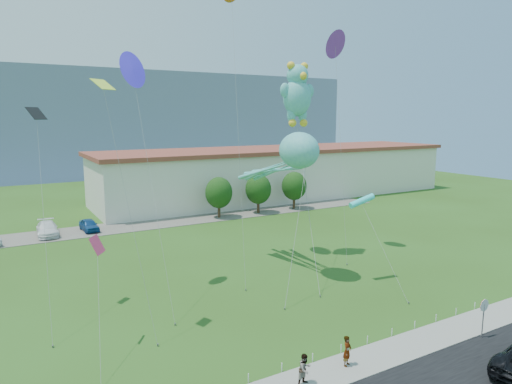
% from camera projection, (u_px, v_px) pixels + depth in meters
% --- Properties ---
extents(ground, '(160.00, 160.00, 0.00)m').
position_uv_depth(ground, '(313.00, 347.00, 26.49)').
color(ground, '#294A14').
rests_on(ground, ground).
extents(sidewalk, '(80.00, 2.50, 0.10)m').
position_uv_depth(sidewalk, '(344.00, 368.00, 24.13)').
color(sidewalk, gray).
rests_on(sidewalk, ground).
extents(parking_strip, '(70.00, 6.00, 0.06)m').
position_uv_depth(parking_strip, '(143.00, 225.00, 56.47)').
color(parking_strip, '#59544C').
rests_on(parking_strip, ground).
extents(hill_ridge, '(160.00, 50.00, 25.00)m').
position_uv_depth(hill_ridge, '(55.00, 120.00, 127.25)').
color(hill_ridge, slate).
rests_on(hill_ridge, ground).
extents(warehouse, '(61.00, 15.00, 8.20)m').
position_uv_depth(warehouse, '(280.00, 172.00, 76.25)').
color(warehouse, beige).
rests_on(warehouse, ground).
extents(stop_sign, '(0.80, 0.07, 2.50)m').
position_uv_depth(stop_sign, '(484.00, 309.00, 27.24)').
color(stop_sign, slate).
rests_on(stop_sign, ground).
extents(rope_fence, '(26.05, 0.05, 0.50)m').
position_uv_depth(rope_fence, '(327.00, 353.00, 25.34)').
color(rope_fence, white).
rests_on(rope_fence, ground).
extents(tree_near, '(3.60, 3.60, 5.47)m').
position_uv_depth(tree_near, '(219.00, 193.00, 59.97)').
color(tree_near, '#3F2B19').
rests_on(tree_near, ground).
extents(tree_mid, '(3.60, 3.60, 5.47)m').
position_uv_depth(tree_mid, '(258.00, 189.00, 62.91)').
color(tree_mid, '#3F2B19').
rests_on(tree_mid, ground).
extents(tree_far, '(3.60, 3.60, 5.47)m').
position_uv_depth(tree_far, '(294.00, 186.00, 65.85)').
color(tree_far, '#3F2B19').
rests_on(tree_far, ground).
extents(pedestrian_left, '(0.72, 0.63, 1.66)m').
position_uv_depth(pedestrian_left, '(347.00, 351.00, 24.22)').
color(pedestrian_left, gray).
rests_on(pedestrian_left, sidewalk).
extents(pedestrian_right, '(0.89, 0.76, 1.59)m').
position_uv_depth(pedestrian_right, '(305.00, 369.00, 22.52)').
color(pedestrian_right, gray).
rests_on(pedestrian_right, sidewalk).
extents(parked_car_white, '(2.35, 5.33, 1.52)m').
position_uv_depth(parked_car_white, '(47.00, 229.00, 51.17)').
color(parked_car_white, white).
rests_on(parked_car_white, parking_strip).
extents(parked_car_blue, '(1.95, 4.16, 1.37)m').
position_uv_depth(parked_car_blue, '(89.00, 225.00, 53.29)').
color(parked_car_blue, navy).
rests_on(parked_car_blue, parking_strip).
extents(octopus_kite, '(5.88, 12.13, 12.06)m').
position_uv_depth(octopus_kite, '(289.00, 159.00, 37.43)').
color(octopus_kite, teal).
rests_on(octopus_kite, ground).
extents(teddy_bear_kite, '(6.19, 10.76, 18.14)m').
position_uv_depth(teddy_bear_kite, '(297.00, 93.00, 41.58)').
color(teddy_bear_kite, teal).
rests_on(teddy_bear_kite, ground).
extents(small_kite_blue, '(1.80, 8.48, 17.33)m').
position_uv_depth(small_kite_blue, '(133.00, 75.00, 33.09)').
color(small_kite_blue, '#3224CD').
rests_on(small_kite_blue, ground).
extents(small_kite_black, '(1.29, 7.01, 13.88)m').
position_uv_depth(small_kite_black, '(38.00, 140.00, 29.46)').
color(small_kite_black, black).
rests_on(small_kite_black, ground).
extents(small_kite_yellow, '(2.37, 3.85, 15.48)m').
position_uv_depth(small_kite_yellow, '(110.00, 118.00, 26.08)').
color(small_kite_yellow, '#BFEA37').
rests_on(small_kite_yellow, ground).
extents(small_kite_cyan, '(0.58, 6.66, 7.04)m').
position_uv_depth(small_kite_cyan, '(362.00, 202.00, 36.32)').
color(small_kite_cyan, '#32E1E2').
rests_on(small_kite_cyan, ground).
extents(small_kite_purple, '(2.88, 5.57, 20.67)m').
position_uv_depth(small_kite_purple, '(336.00, 50.00, 42.98)').
color(small_kite_purple, purple).
rests_on(small_kite_purple, ground).
extents(small_kite_pink, '(1.74, 5.43, 6.46)m').
position_uv_depth(small_kite_pink, '(97.00, 256.00, 25.57)').
color(small_kite_pink, '#DA305D').
rests_on(small_kite_pink, ground).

